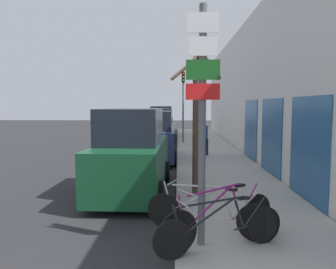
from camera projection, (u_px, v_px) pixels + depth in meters
ground_plane at (153, 166)px, 13.36m from camera, size 80.00×80.00×0.00m
sidewalk_curb at (210, 154)px, 16.06m from camera, size 3.20×32.00×0.15m
building_facade at (247, 90)px, 15.62m from camera, size 0.23×32.00×6.50m
signpost at (202, 116)px, 5.33m from camera, size 0.55×0.14×3.94m
bicycle_0 at (221, 228)px, 5.23m from camera, size 2.14×0.93×0.87m
bicycle_1 at (221, 219)px, 5.57m from camera, size 2.06×1.41×0.98m
bicycle_2 at (207, 213)px, 5.91m from camera, size 2.24×0.88×0.92m
parked_car_0 at (132, 155)px, 9.24m from camera, size 2.05×4.57×2.39m
parked_car_1 at (152, 138)px, 14.57m from camera, size 2.25×4.35×2.23m
parked_car_2 at (159, 129)px, 20.21m from camera, size 2.01×4.29×2.29m
parked_car_3 at (162, 123)px, 25.30m from camera, size 1.97×4.42×2.40m
pedestrian_near at (204, 136)px, 15.26m from camera, size 0.41×0.35×1.58m
street_tree at (197, 122)px, 8.59m from camera, size 1.27×1.91×3.99m
traffic_light at (183, 96)px, 20.34m from camera, size 0.20×0.30×4.50m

